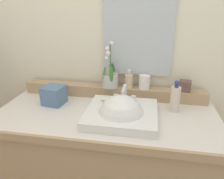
% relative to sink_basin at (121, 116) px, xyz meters
% --- Properties ---
extents(wall_back, '(2.94, 0.20, 2.79)m').
position_rel_sink_basin_xyz_m(wall_back, '(-0.10, 0.48, 0.53)').
color(wall_back, silver).
rests_on(wall_back, ground).
extents(vanity_cabinet, '(1.36, 0.64, 0.85)m').
position_rel_sink_basin_xyz_m(vanity_cabinet, '(-0.10, 0.06, -0.44)').
color(vanity_cabinet, tan).
rests_on(vanity_cabinet, ground).
extents(back_ledge, '(1.28, 0.10, 0.08)m').
position_rel_sink_basin_xyz_m(back_ledge, '(-0.10, 0.31, 0.03)').
color(back_ledge, tan).
rests_on(back_ledge, vanity_cabinet).
extents(sink_basin, '(0.41, 0.39, 0.29)m').
position_rel_sink_basin_xyz_m(sink_basin, '(0.00, 0.00, 0.00)').
color(sink_basin, white).
rests_on(sink_basin, vanity_cabinet).
extents(soap_bar, '(0.07, 0.04, 0.02)m').
position_rel_sink_basin_xyz_m(soap_bar, '(-0.11, 0.12, 0.05)').
color(soap_bar, beige).
rests_on(soap_bar, sink_basin).
extents(potted_plant, '(0.11, 0.14, 0.32)m').
position_rel_sink_basin_xyz_m(potted_plant, '(-0.12, 0.30, 0.13)').
color(potted_plant, silver).
rests_on(potted_plant, back_ledge).
extents(soap_dispenser, '(0.05, 0.06, 0.13)m').
position_rel_sink_basin_xyz_m(soap_dispenser, '(0.01, 0.31, 0.12)').
color(soap_dispenser, beige).
rests_on(soap_dispenser, back_ledge).
extents(tumbler_cup, '(0.08, 0.08, 0.09)m').
position_rel_sink_basin_xyz_m(tumbler_cup, '(0.12, 0.31, 0.11)').
color(tumbler_cup, white).
rests_on(tumbler_cup, back_ledge).
extents(trinket_box, '(0.09, 0.07, 0.07)m').
position_rel_sink_basin_xyz_m(trinket_box, '(0.38, 0.31, 0.10)').
color(trinket_box, brown).
rests_on(trinket_box, back_ledge).
extents(lotion_bottle, '(0.06, 0.06, 0.20)m').
position_rel_sink_basin_xyz_m(lotion_bottle, '(0.31, 0.16, 0.07)').
color(lotion_bottle, beige).
rests_on(lotion_bottle, vanity_cabinet).
extents(tissue_box, '(0.15, 0.15, 0.12)m').
position_rel_sink_basin_xyz_m(tissue_box, '(-0.47, 0.13, 0.05)').
color(tissue_box, slate).
rests_on(tissue_box, vanity_cabinet).
extents(mirror, '(0.47, 0.02, 0.55)m').
position_rel_sink_basin_xyz_m(mirror, '(0.05, 0.37, 0.42)').
color(mirror, silver).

